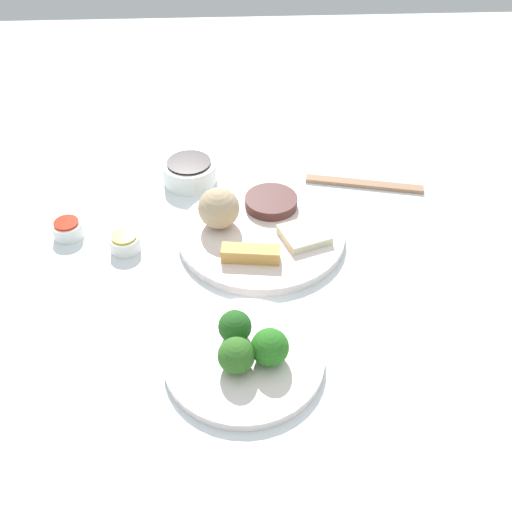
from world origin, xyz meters
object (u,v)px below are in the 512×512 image
object	(u,v)px
chopsticks_pair	(364,184)
sauce_ramekin_sweet_and_sour	(68,230)
main_plate	(261,235)
soy_sauce_bowl	(190,172)
sauce_ramekin_hot_mustard	(125,243)
broccoli_plate	(244,359)

from	to	relation	value
chopsticks_pair	sauce_ramekin_sweet_and_sour	bearing A→B (deg)	-77.02
main_plate	chopsticks_pair	distance (m)	0.26
soy_sauce_bowl	chopsticks_pair	world-z (taller)	soy_sauce_bowl
main_plate	soy_sauce_bowl	xyz separation A→B (m)	(-0.18, -0.13, 0.01)
sauce_ramekin_hot_mustard	chopsticks_pair	distance (m)	0.48
sauce_ramekin_sweet_and_sour	sauce_ramekin_hot_mustard	bearing A→B (deg)	68.25
soy_sauce_bowl	sauce_ramekin_sweet_and_sour	size ratio (longest dim) A/B	1.99
sauce_ramekin_sweet_and_sour	sauce_ramekin_hot_mustard	distance (m)	0.11
sauce_ramekin_hot_mustard	sauce_ramekin_sweet_and_sour	bearing A→B (deg)	-111.75
soy_sauce_bowl	main_plate	bearing A→B (deg)	35.51
broccoli_plate	main_plate	bearing A→B (deg)	171.83
main_plate	chopsticks_pair	size ratio (longest dim) A/B	1.29
sauce_ramekin_sweet_and_sour	chopsticks_pair	distance (m)	0.57
sauce_ramekin_sweet_and_sour	soy_sauce_bowl	bearing A→B (deg)	127.22
broccoli_plate	soy_sauce_bowl	bearing A→B (deg)	-168.81
sauce_ramekin_sweet_and_sour	sauce_ramekin_hot_mustard	world-z (taller)	same
broccoli_plate	chopsticks_pair	size ratio (longest dim) A/B	1.01
soy_sauce_bowl	sauce_ramekin_hot_mustard	world-z (taller)	soy_sauce_bowl
broccoli_plate	chopsticks_pair	xyz separation A→B (m)	(-0.43, 0.25, -0.00)
broccoli_plate	sauce_ramekin_sweet_and_sour	world-z (taller)	sauce_ramekin_sweet_and_sour
main_plate	chopsticks_pair	world-z (taller)	main_plate
soy_sauce_bowl	sauce_ramekin_hot_mustard	size ratio (longest dim) A/B	1.99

